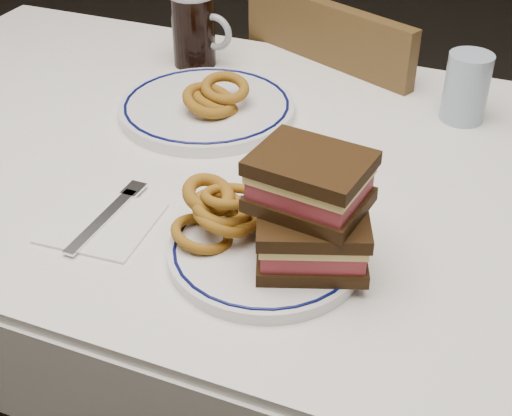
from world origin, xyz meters
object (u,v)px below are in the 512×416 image
at_px(beer_mug, 195,29).
at_px(far_plate, 207,108).
at_px(main_plate, 266,251).
at_px(chair_far, 350,163).
at_px(reuben_sandwich, 311,210).

bearing_deg(beer_mug, far_plate, -59.00).
bearing_deg(beer_mug, main_plate, -55.66).
relative_size(chair_far, beer_mug, 6.30).
xyz_separation_m(main_plate, beer_mug, (-0.34, 0.50, 0.06)).
height_order(main_plate, far_plate, far_plate).
relative_size(main_plate, beer_mug, 1.79).
bearing_deg(far_plate, reuben_sandwich, -47.71).
height_order(chair_far, reuben_sandwich, reuben_sandwich).
xyz_separation_m(reuben_sandwich, beer_mug, (-0.40, 0.50, -0.01)).
distance_m(main_plate, reuben_sandwich, 0.09).
height_order(chair_far, beer_mug, beer_mug).
height_order(chair_far, main_plate, chair_far).
relative_size(main_plate, far_plate, 0.83).
xyz_separation_m(chair_far, beer_mug, (-0.27, -0.21, 0.35)).
distance_m(chair_far, reuben_sandwich, 0.80).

